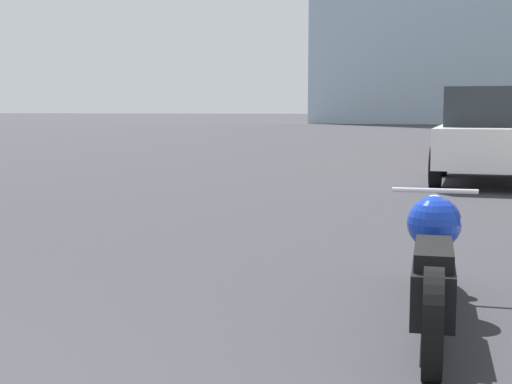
{
  "coord_description": "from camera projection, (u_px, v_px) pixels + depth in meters",
  "views": [
    {
      "loc": [
        3.14,
        -0.96,
        1.35
      ],
      "look_at": [
        0.83,
        5.32,
        0.57
      ],
      "focal_mm": 50.0,
      "sensor_mm": 36.0,
      "label": 1
    }
  ],
  "objects": [
    {
      "name": "motorcycle",
      "position": [
        433.0,
        263.0,
        4.53
      ],
      "size": [
        0.62,
        2.49,
        0.78
      ],
      "rotation": [
        0.0,
        0.0,
        0.11
      ],
      "color": "black",
      "rests_on": "ground_plane"
    },
    {
      "name": "parked_car_white",
      "position": [
        487.0,
        136.0,
        13.05
      ],
      "size": [
        2.03,
        3.93,
        1.74
      ],
      "rotation": [
        0.0,
        0.0,
        0.05
      ],
      "color": "silver",
      "rests_on": "ground_plane"
    },
    {
      "name": "parked_car_black",
      "position": [
        509.0,
        123.0,
        24.72
      ],
      "size": [
        1.82,
        4.08,
        1.76
      ],
      "rotation": [
        0.0,
        0.0,
        0.01
      ],
      "color": "black",
      "rests_on": "ground_plane"
    }
  ]
}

